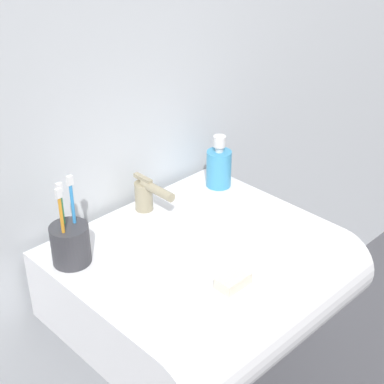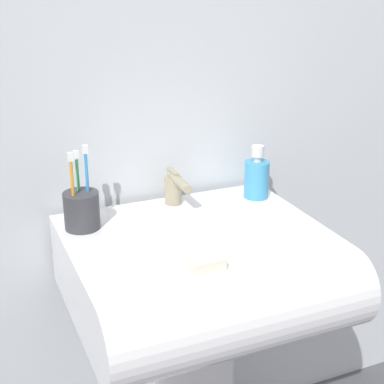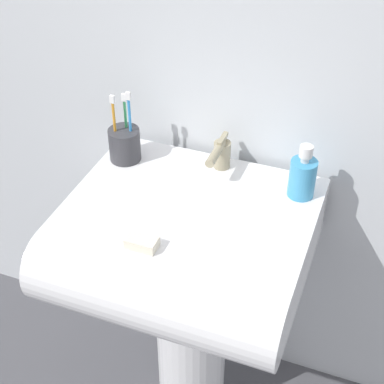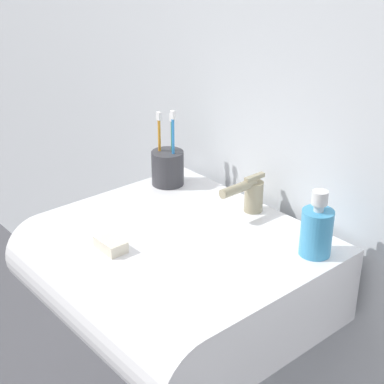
% 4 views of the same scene
% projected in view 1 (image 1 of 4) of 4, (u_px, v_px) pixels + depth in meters
% --- Properties ---
extents(wall_back, '(5.00, 0.05, 2.40)m').
position_uv_depth(wall_back, '(104.00, 33.00, 1.26)').
color(wall_back, silver).
rests_on(wall_back, ground).
extents(sink_basin, '(0.58, 0.52, 0.17)m').
position_uv_depth(sink_basin, '(209.00, 284.00, 1.31)').
color(sink_basin, white).
rests_on(sink_basin, sink_pedestal).
extents(faucet, '(0.04, 0.13, 0.09)m').
position_uv_depth(faucet, '(147.00, 194.00, 1.39)').
color(faucet, tan).
rests_on(faucet, sink_basin).
extents(toothbrush_cup, '(0.08, 0.08, 0.20)m').
position_uv_depth(toothbrush_cup, '(70.00, 243.00, 1.22)').
color(toothbrush_cup, '#38383D').
rests_on(toothbrush_cup, sink_basin).
extents(soap_bottle, '(0.06, 0.06, 0.14)m').
position_uv_depth(soap_bottle, '(219.00, 167.00, 1.50)').
color(soap_bottle, '#3F99CC').
rests_on(soap_bottle, sink_basin).
extents(bar_soap, '(0.07, 0.04, 0.02)m').
position_uv_depth(bar_soap, '(233.00, 281.00, 1.16)').
color(bar_soap, silver).
rests_on(bar_soap, sink_basin).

